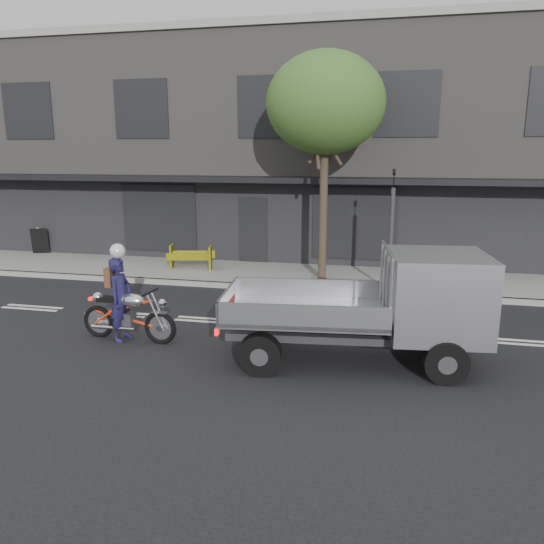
{
  "coord_description": "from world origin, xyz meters",
  "views": [
    {
      "loc": [
        4.13,
        -11.51,
        3.96
      ],
      "look_at": [
        1.46,
        0.5,
        1.15
      ],
      "focal_mm": 35.0,
      "sensor_mm": 36.0,
      "label": 1
    }
  ],
  "objects_px": {
    "traffic_light_pole": "(391,237)",
    "construction_barrier": "(189,258)",
    "rider": "(121,299)",
    "motorcycle": "(128,314)",
    "sandwich_board": "(40,241)",
    "street_tree": "(326,104)",
    "flatbed_ute": "(412,299)"
  },
  "relations": [
    {
      "from": "street_tree",
      "to": "flatbed_ute",
      "type": "height_order",
      "value": "street_tree"
    },
    {
      "from": "flatbed_ute",
      "to": "construction_barrier",
      "type": "height_order",
      "value": "flatbed_ute"
    },
    {
      "from": "street_tree",
      "to": "motorcycle",
      "type": "distance_m",
      "value": 8.23
    },
    {
      "from": "rider",
      "to": "construction_barrier",
      "type": "height_order",
      "value": "rider"
    },
    {
      "from": "sandwich_board",
      "to": "motorcycle",
      "type": "bearing_deg",
      "value": -67.5
    },
    {
      "from": "construction_barrier",
      "to": "motorcycle",
      "type": "bearing_deg",
      "value": -80.44
    },
    {
      "from": "rider",
      "to": "flatbed_ute",
      "type": "bearing_deg",
      "value": -85.95
    },
    {
      "from": "rider",
      "to": "flatbed_ute",
      "type": "distance_m",
      "value": 5.98
    },
    {
      "from": "rider",
      "to": "motorcycle",
      "type": "bearing_deg",
      "value": -85.95
    },
    {
      "from": "rider",
      "to": "construction_barrier",
      "type": "bearing_deg",
      "value": 12.26
    },
    {
      "from": "motorcycle",
      "to": "sandwich_board",
      "type": "height_order",
      "value": "sandwich_board"
    },
    {
      "from": "traffic_light_pole",
      "to": "flatbed_ute",
      "type": "distance_m",
      "value": 5.03
    },
    {
      "from": "street_tree",
      "to": "motorcycle",
      "type": "xyz_separation_m",
      "value": [
        -3.4,
        -5.85,
        -4.69
      ]
    },
    {
      "from": "construction_barrier",
      "to": "sandwich_board",
      "type": "height_order",
      "value": "sandwich_board"
    },
    {
      "from": "rider",
      "to": "sandwich_board",
      "type": "height_order",
      "value": "rider"
    },
    {
      "from": "street_tree",
      "to": "motorcycle",
      "type": "height_order",
      "value": "street_tree"
    },
    {
      "from": "traffic_light_pole",
      "to": "rider",
      "type": "xyz_separation_m",
      "value": [
        -5.55,
        -5.0,
        -0.76
      ]
    },
    {
      "from": "motorcycle",
      "to": "sandwich_board",
      "type": "relative_size",
      "value": 2.28
    },
    {
      "from": "motorcycle",
      "to": "rider",
      "type": "relative_size",
      "value": 1.24
    },
    {
      "from": "flatbed_ute",
      "to": "construction_barrier",
      "type": "bearing_deg",
      "value": 131.89
    },
    {
      "from": "flatbed_ute",
      "to": "motorcycle",
      "type": "bearing_deg",
      "value": 173.85
    },
    {
      "from": "traffic_light_pole",
      "to": "construction_barrier",
      "type": "distance_m",
      "value": 6.63
    },
    {
      "from": "traffic_light_pole",
      "to": "flatbed_ute",
      "type": "xyz_separation_m",
      "value": [
        0.42,
        -5.0,
        -0.38
      ]
    },
    {
      "from": "rider",
      "to": "flatbed_ute",
      "type": "height_order",
      "value": "flatbed_ute"
    },
    {
      "from": "traffic_light_pole",
      "to": "motorcycle",
      "type": "bearing_deg",
      "value": -137.21
    },
    {
      "from": "construction_barrier",
      "to": "rider",
      "type": "bearing_deg",
      "value": -81.81
    },
    {
      "from": "traffic_light_pole",
      "to": "sandwich_board",
      "type": "xyz_separation_m",
      "value": [
        -13.02,
        2.65,
        -1.01
      ]
    },
    {
      "from": "street_tree",
      "to": "construction_barrier",
      "type": "relative_size",
      "value": 4.63
    },
    {
      "from": "traffic_light_pole",
      "to": "construction_barrier",
      "type": "relative_size",
      "value": 2.4
    },
    {
      "from": "street_tree",
      "to": "sandwich_board",
      "type": "distance_m",
      "value": 12.09
    },
    {
      "from": "rider",
      "to": "sandwich_board",
      "type": "xyz_separation_m",
      "value": [
        -7.47,
        7.65,
        -0.26
      ]
    },
    {
      "from": "motorcycle",
      "to": "construction_barrier",
      "type": "xyz_separation_m",
      "value": [
        -1.04,
        6.17,
        -0.03
      ]
    }
  ]
}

